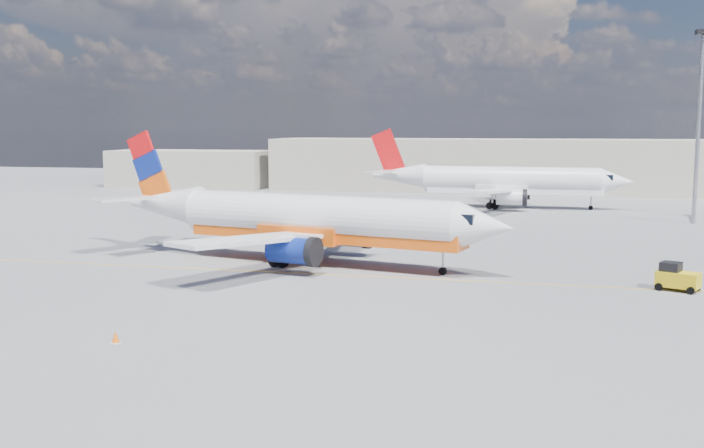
% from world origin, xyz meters
% --- Properties ---
extents(ground, '(240.00, 240.00, 0.00)m').
position_xyz_m(ground, '(0.00, 0.00, 0.00)').
color(ground, slate).
rests_on(ground, ground).
extents(taxi_line, '(70.00, 0.15, 0.01)m').
position_xyz_m(taxi_line, '(0.00, 3.00, 0.01)').
color(taxi_line, yellow).
rests_on(taxi_line, ground).
extents(terminal_main, '(70.00, 14.00, 8.00)m').
position_xyz_m(terminal_main, '(5.00, 75.00, 4.00)').
color(terminal_main, '#BDB5A2').
rests_on(terminal_main, ground).
extents(terminal_annex, '(26.00, 10.00, 6.00)m').
position_xyz_m(terminal_annex, '(-45.00, 72.00, 3.00)').
color(terminal_annex, '#BDB5A2').
rests_on(terminal_annex, ground).
extents(main_jet, '(32.29, 24.84, 9.74)m').
position_xyz_m(main_jet, '(-5.66, 6.95, 3.25)').
color(main_jet, white).
rests_on(main_jet, ground).
extents(second_jet, '(32.02, 25.33, 9.71)m').
position_xyz_m(second_jet, '(6.52, 50.34, 3.24)').
color(second_jet, white).
rests_on(second_jet, ground).
extents(gse_tug, '(2.76, 2.35, 1.73)m').
position_xyz_m(gse_tug, '(19.30, 2.96, 0.82)').
color(gse_tug, black).
rests_on(gse_tug, ground).
extents(traffic_cone, '(0.41, 0.41, 0.58)m').
position_xyz_m(traffic_cone, '(-8.11, -15.60, 0.28)').
color(traffic_cone, white).
rests_on(traffic_cone, ground).
extents(floodlight_mast, '(1.43, 1.43, 19.63)m').
position_xyz_m(floodlight_mast, '(26.60, 38.73, 11.77)').
color(floodlight_mast, '#9E9DA5').
rests_on(floodlight_mast, ground).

